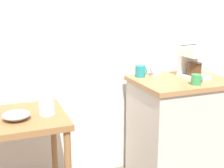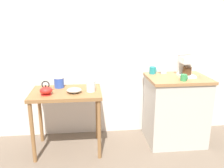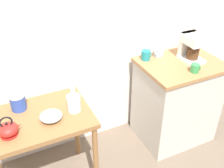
# 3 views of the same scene
# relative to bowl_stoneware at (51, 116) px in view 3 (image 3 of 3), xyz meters

# --- Properties ---
(ground_plane) EXTENTS (8.00, 8.00, 0.00)m
(ground_plane) POSITION_rel_bowl_stoneware_xyz_m (0.62, 0.07, -0.80)
(ground_plane) COLOR #6B5B4C
(back_wall) EXTENTS (4.40, 0.10, 2.80)m
(back_wall) POSITION_rel_bowl_stoneware_xyz_m (0.72, 0.54, 0.60)
(back_wall) COLOR silver
(back_wall) RESTS_ON ground_plane
(wooden_table) EXTENTS (0.83, 0.56, 0.77)m
(wooden_table) POSITION_rel_bowl_stoneware_xyz_m (-0.10, 0.06, -0.14)
(wooden_table) COLOR olive
(wooden_table) RESTS_ON ground_plane
(kitchen_counter) EXTENTS (0.75, 0.59, 0.89)m
(kitchen_counter) POSITION_rel_bowl_stoneware_xyz_m (1.29, 0.13, -0.35)
(kitchen_counter) COLOR #BCB7AD
(kitchen_counter) RESTS_ON ground_plane
(bowl_stoneware) EXTENTS (0.17, 0.17, 0.06)m
(bowl_stoneware) POSITION_rel_bowl_stoneware_xyz_m (0.00, 0.00, 0.00)
(bowl_stoneware) COLOR #9E998C
(bowl_stoneware) RESTS_ON wooden_table
(teakettle) EXTENTS (0.17, 0.14, 0.16)m
(teakettle) POSITION_rel_bowl_stoneware_xyz_m (-0.31, -0.04, 0.02)
(teakettle) COLOR red
(teakettle) RESTS_ON wooden_table
(glass_carafe_vase) EXTENTS (0.11, 0.11, 0.21)m
(glass_carafe_vase) POSITION_rel_bowl_stoneware_xyz_m (0.19, 0.03, 0.04)
(glass_carafe_vase) COLOR silver
(glass_carafe_vase) RESTS_ON wooden_table
(canister_enamel) EXTENTS (0.12, 0.12, 0.14)m
(canister_enamel) POSITION_rel_bowl_stoneware_xyz_m (-0.20, 0.23, 0.04)
(canister_enamel) COLOR #2D4CAD
(canister_enamel) RESTS_ON wooden_table
(coffee_maker) EXTENTS (0.18, 0.22, 0.26)m
(coffee_maker) POSITION_rel_bowl_stoneware_xyz_m (1.39, 0.15, 0.23)
(coffee_maker) COLOR white
(coffee_maker) RESTS_ON kitchen_counter
(mug_dark_teal) EXTENTS (0.09, 0.08, 0.09)m
(mug_dark_teal) POSITION_rel_bowl_stoneware_xyz_m (1.02, 0.33, 0.14)
(mug_dark_teal) COLOR teal
(mug_dark_teal) RESTS_ON kitchen_counter
(mug_tall_green) EXTENTS (0.08, 0.07, 0.08)m
(mug_tall_green) POSITION_rel_bowl_stoneware_xyz_m (1.28, -0.06, 0.13)
(mug_tall_green) COLOR #338C4C
(mug_tall_green) RESTS_ON kitchen_counter
(table_clock) EXTENTS (0.11, 0.06, 0.12)m
(table_clock) POSITION_rel_bowl_stoneware_xyz_m (1.16, 0.33, 0.15)
(table_clock) COLOR #B2B5BA
(table_clock) RESTS_ON kitchen_counter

